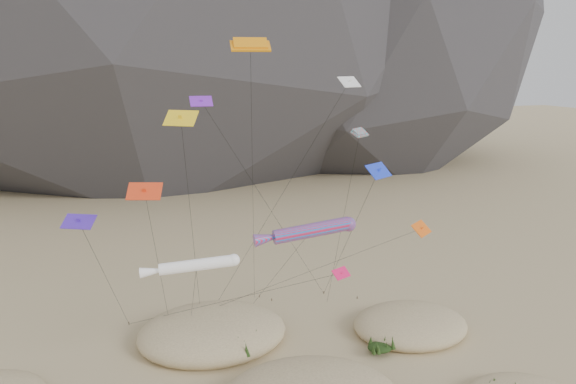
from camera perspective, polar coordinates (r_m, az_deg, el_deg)
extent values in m
ellipsoid|color=black|center=(155.73, 7.40, 17.55)|extent=(130.55, 126.41, 100.00)
ellipsoid|color=#CCB789|center=(54.37, -7.69, -13.93)|extent=(13.88, 11.80, 3.66)
ellipsoid|color=#CCB789|center=(56.86, 12.32, -13.05)|extent=(11.21, 9.53, 2.94)
ellipsoid|color=black|center=(52.97, -5.84, -14.43)|extent=(3.24, 2.77, 0.97)
ellipsoid|color=black|center=(51.01, -4.31, -15.67)|extent=(2.65, 2.27, 0.80)
ellipsoid|color=black|center=(56.90, 10.33, -12.89)|extent=(2.06, 1.76, 0.62)
ellipsoid|color=black|center=(52.50, 9.34, -15.30)|extent=(2.29, 1.96, 0.69)
cylinder|color=#3F2D1E|center=(58.85, -8.82, -12.51)|extent=(0.08, 0.08, 0.30)
cylinder|color=#3F2D1E|center=(61.45, -7.41, -11.32)|extent=(0.08, 0.08, 0.30)
cylinder|color=#3F2D1E|center=(62.24, -1.66, -10.88)|extent=(0.08, 0.08, 0.30)
cylinder|color=#3F2D1E|center=(63.20, -2.93, -10.51)|extent=(0.08, 0.08, 0.30)
cylinder|color=#3F2D1E|center=(64.15, 3.65, -10.15)|extent=(0.08, 0.08, 0.30)
cylinder|color=#3F2D1E|center=(58.14, -11.91, -12.98)|extent=(0.08, 0.08, 0.30)
cylinder|color=#3F2D1E|center=(63.19, 7.04, -10.60)|extent=(0.08, 0.08, 0.30)
cylinder|color=#3F2D1E|center=(59.26, -15.86, -12.69)|extent=(0.08, 0.08, 0.30)
cylinder|color=red|center=(42.86, 2.43, -3.91)|extent=(6.13, 1.37, 1.72)
sphere|color=red|center=(43.80, 6.17, -3.27)|extent=(1.16, 1.16, 1.16)
cone|color=red|center=(42.06, -1.85, -4.66)|extent=(2.53, 1.10, 1.24)
cylinder|color=black|center=(51.99, -1.13, -8.32)|extent=(0.62, 15.96, 12.90)
cylinder|color=white|center=(42.56, -9.25, -7.33)|extent=(5.63, 1.69, 1.26)
sphere|color=white|center=(42.59, -5.53, -6.88)|extent=(0.93, 0.93, 0.93)
cone|color=white|center=(42.75, -13.34, -7.82)|extent=(2.35, 1.12, 0.95)
cylinder|color=black|center=(49.92, -9.64, -10.82)|extent=(0.92, 11.58, 10.69)
cube|color=orange|center=(42.40, -3.84, 14.58)|extent=(3.04, 1.54, 0.85)
cube|color=orange|center=(42.40, -3.84, 14.88)|extent=(2.58, 1.22, 0.83)
cylinder|color=black|center=(51.61, -3.59, -0.56)|extent=(4.09, 15.09, 26.54)
cube|color=red|center=(47.17, 7.30, 5.92)|extent=(2.04, 1.84, 0.56)
cube|color=red|center=(47.14, 7.30, 6.13)|extent=(1.71, 1.53, 0.55)
cylinder|color=black|center=(54.07, 5.43, -3.76)|extent=(1.68, 10.25, 19.62)
cube|color=#1A35DF|center=(42.21, 9.19, 2.15)|extent=(2.44, 1.99, 0.98)
cube|color=#1A35DF|center=(42.23, 9.18, 1.95)|extent=(0.40, 0.43, 0.73)
cylinder|color=black|center=(52.84, 5.87, -5.33)|extent=(3.20, 17.88, 17.48)
cube|color=#411EB1|center=(40.24, -20.49, -2.83)|extent=(2.45, 2.01, 0.75)
cube|color=#411EB1|center=(40.28, -20.48, -3.04)|extent=(0.32, 0.29, 0.75)
cylinder|color=black|center=(49.55, -17.76, -8.76)|extent=(3.19, 14.81, 14.90)
cube|color=#EC580C|center=(49.72, 13.39, -3.64)|extent=(2.43, 2.17, 0.97)
cube|color=#EC580C|center=(49.77, 13.39, -3.81)|extent=(0.41, 0.43, 0.74)
cylinder|color=black|center=(52.50, -0.11, -8.94)|extent=(20.47, 11.95, 11.38)
cube|color=#E51556|center=(42.51, 5.43, -8.22)|extent=(1.61, 1.24, 0.64)
cube|color=#E51556|center=(42.56, 5.42, -8.41)|extent=(0.25, 0.28, 0.49)
cylinder|color=black|center=(50.04, -6.91, -11.05)|extent=(14.98, 17.55, 9.97)
cube|color=yellow|center=(40.10, -10.84, 7.38)|extent=(2.53, 2.19, 1.02)
cube|color=yellow|center=(40.12, -10.83, 7.17)|extent=(0.43, 0.45, 0.76)
cylinder|color=black|center=(48.76, -9.64, -4.53)|extent=(3.00, 12.99, 21.54)
cube|color=silver|center=(48.66, 6.25, 11.06)|extent=(2.25, 1.68, 0.88)
cube|color=silver|center=(48.66, 6.25, 10.88)|extent=(0.34, 0.38, 0.67)
cylinder|color=black|center=(53.65, -1.38, -1.51)|extent=(10.04, 10.96, 23.72)
cube|color=purple|center=(45.13, -8.82, 9.10)|extent=(1.78, 0.87, 0.79)
cube|color=purple|center=(45.14, -8.81, 8.91)|extent=(0.22, 0.29, 0.58)
cylinder|color=black|center=(53.60, -1.50, -2.28)|extent=(14.91, 10.16, 22.36)
cube|color=red|center=(36.95, -14.38, 0.07)|extent=(2.42, 1.71, 0.95)
cube|color=red|center=(36.98, -14.37, -0.15)|extent=(0.36, 0.39, 0.73)
cylinder|color=black|center=(47.26, -12.88, -7.97)|extent=(2.82, 16.17, 17.30)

